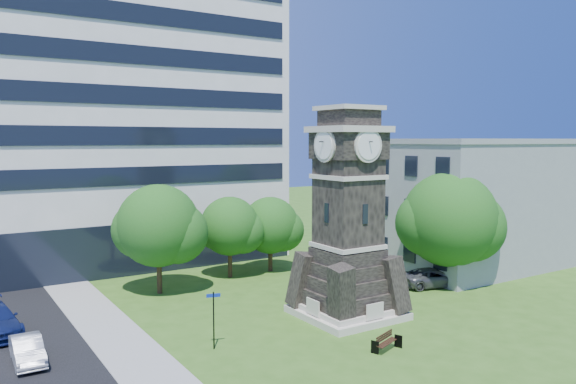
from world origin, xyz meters
TOP-DOWN VIEW (x-y plane):
  - ground at (0.00, 0.00)m, footprint 160.00×160.00m
  - sidewalk at (-9.50, 5.00)m, footprint 3.00×70.00m
  - clock_tower at (3.00, 2.00)m, footprint 5.40×5.40m
  - office_tall at (-3.20, 25.84)m, footprint 26.20×15.11m
  - office_low at (19.97, 8.00)m, footprint 15.20×12.20m
  - car_street_mid at (-13.88, 4.44)m, footprint 1.32×3.67m
  - car_east_lot at (12.26, 3.93)m, footprint 5.13×3.37m
  - park_bench at (1.20, -3.33)m, footprint 1.62×0.43m
  - street_sign at (-5.85, 1.37)m, footprint 0.69×0.07m
  - tree_nw at (-4.55, 12.59)m, footprint 6.09×5.53m
  - tree_nc at (1.45, 14.06)m, footprint 4.86×4.42m
  - tree_ne at (5.04, 14.16)m, footprint 4.91×4.46m
  - tree_east at (13.24, 3.39)m, footprint 7.31×6.64m

SIDE VIEW (x-z plane):
  - ground at x=0.00m, z-range 0.00..0.00m
  - sidewalk at x=-9.50m, z-range 0.00..0.06m
  - park_bench at x=1.20m, z-range 0.02..0.86m
  - car_street_mid at x=-13.88m, z-range 0.00..1.20m
  - car_east_lot at x=12.26m, z-range 0.00..1.31m
  - street_sign at x=-5.85m, z-range 0.36..3.23m
  - tree_ne at x=5.04m, z-range 0.56..6.44m
  - tree_nc at x=1.45m, z-range 0.68..6.78m
  - tree_nw at x=-4.55m, z-range 0.74..8.12m
  - tree_east at x=13.24m, z-range 0.54..8.65m
  - office_low at x=19.97m, z-range 0.01..10.41m
  - clock_tower at x=3.00m, z-range -0.83..11.39m
  - office_tall at x=-3.20m, z-range -0.08..28.52m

